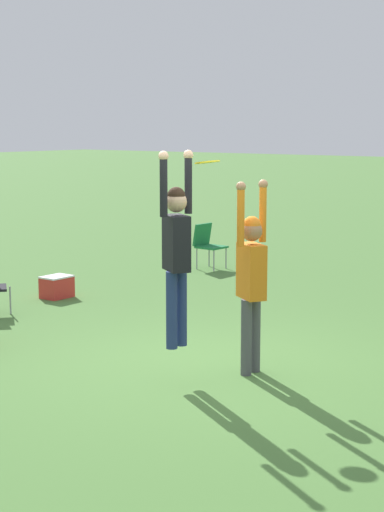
{
  "coord_description": "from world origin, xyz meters",
  "views": [
    {
      "loc": [
        -7.48,
        -5.51,
        2.71
      ],
      "look_at": [
        -0.19,
        -0.01,
        1.3
      ],
      "focal_mm": 60.0,
      "sensor_mm": 36.0,
      "label": 1
    }
  ],
  "objects_px": {
    "person_defending": "(251,273)",
    "cooler_box": "(57,287)",
    "person_jumping": "(176,245)",
    "frisbee": "(207,162)",
    "camping_chair_2": "(207,242)"
  },
  "relations": [
    {
      "from": "person_jumping",
      "to": "frisbee",
      "type": "distance_m",
      "value": 0.96
    },
    {
      "from": "person_defending",
      "to": "camping_chair_2",
      "type": "height_order",
      "value": "person_defending"
    },
    {
      "from": "frisbee",
      "to": "camping_chair_2",
      "type": "relative_size",
      "value": 0.32
    },
    {
      "from": "person_jumping",
      "to": "cooler_box",
      "type": "distance_m",
      "value": 5.02
    },
    {
      "from": "person_defending",
      "to": "cooler_box",
      "type": "relative_size",
      "value": 4.57
    },
    {
      "from": "person_jumping",
      "to": "cooler_box",
      "type": "relative_size",
      "value": 4.47
    },
    {
      "from": "camping_chair_2",
      "to": "cooler_box",
      "type": "distance_m",
      "value": 3.7
    },
    {
      "from": "person_jumping",
      "to": "frisbee",
      "type": "relative_size",
      "value": 7.62
    },
    {
      "from": "camping_chair_2",
      "to": "cooler_box",
      "type": "xyz_separation_m",
      "value": [
        -3.67,
        0.27,
        -0.33
      ]
    },
    {
      "from": "camping_chair_2",
      "to": "person_defending",
      "type": "bearing_deg",
      "value": 42.66
    },
    {
      "from": "person_defending",
      "to": "camping_chair_2",
      "type": "relative_size",
      "value": 2.49
    },
    {
      "from": "person_defending",
      "to": "cooler_box",
      "type": "distance_m",
      "value": 5.07
    },
    {
      "from": "person_defending",
      "to": "cooler_box",
      "type": "height_order",
      "value": "person_defending"
    },
    {
      "from": "cooler_box",
      "to": "frisbee",
      "type": "bearing_deg",
      "value": -113.88
    },
    {
      "from": "camping_chair_2",
      "to": "cooler_box",
      "type": "height_order",
      "value": "camping_chair_2"
    }
  ]
}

